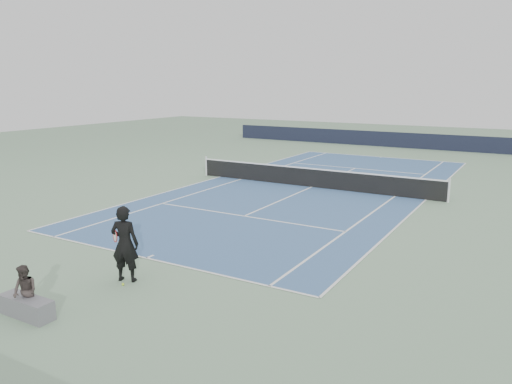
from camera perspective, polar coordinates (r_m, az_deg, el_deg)
The scene contains 7 objects.
ground at distance 24.82m, azimuth 6.39°, elevation 0.55°, with size 80.00×80.00×0.00m, color gray.
court_surface at distance 24.82m, azimuth 6.39°, elevation 0.56°, with size 10.97×23.77×0.01m, color #3C5F8E.
tennis_net at distance 24.72m, azimuth 6.42°, elevation 1.69°, with size 12.90×0.10×1.07m.
windscreen_far at distance 41.55m, azimuth 16.53°, elevation 5.70°, with size 30.00×0.25×1.20m, color black.
tennis_player at distance 13.30m, azimuth -14.76°, elevation -5.74°, with size 0.90×0.76×2.01m.
tennis_ball at distance 13.32m, azimuth -14.96°, elevation -10.15°, with size 0.07×0.07×0.07m, color #B0D52B.
spectator_bench at distance 12.26m, azimuth -24.82°, elevation -11.03°, with size 1.38×0.45×1.18m.
Camera 1 is at (9.76, -22.26, 5.03)m, focal length 35.00 mm.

